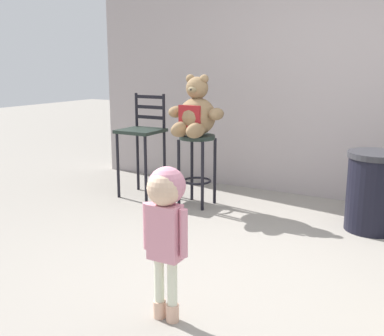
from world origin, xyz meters
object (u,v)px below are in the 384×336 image
at_px(bar_chair_empty, 142,136).
at_px(bar_stool_with_teddy, 197,156).
at_px(teddy_bear, 196,114).
at_px(trash_bin, 374,191).
at_px(child_walking, 166,211).

bearing_deg(bar_chair_empty, bar_stool_with_teddy, -3.07).
height_order(teddy_bear, bar_chair_empty, teddy_bear).
bearing_deg(teddy_bear, bar_stool_with_teddy, 90.00).
xyz_separation_m(teddy_bear, bar_chair_empty, (-0.70, 0.07, -0.29)).
relative_size(teddy_bear, trash_bin, 0.86).
height_order(child_walking, bar_chair_empty, bar_chair_empty).
xyz_separation_m(teddy_bear, child_walking, (0.92, -2.00, -0.30)).
bearing_deg(bar_stool_with_teddy, child_walking, -65.72).
xyz_separation_m(bar_stool_with_teddy, child_walking, (0.92, -2.03, 0.13)).
bearing_deg(bar_stool_with_teddy, teddy_bear, -90.00).
height_order(teddy_bear, trash_bin, teddy_bear).
distance_m(bar_stool_with_teddy, child_walking, 2.23).
height_order(teddy_bear, child_walking, teddy_bear).
xyz_separation_m(teddy_bear, trash_bin, (1.70, 0.12, -0.59)).
bearing_deg(bar_stool_with_teddy, bar_chair_empty, 176.93).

